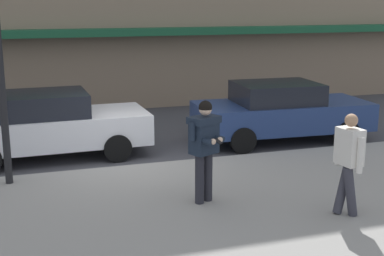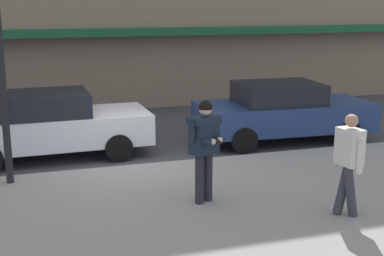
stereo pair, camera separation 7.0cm
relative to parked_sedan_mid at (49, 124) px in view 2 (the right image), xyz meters
name	(u,v)px [view 2 (the right image)]	position (x,y,z in m)	size (l,w,h in m)	color
ground_plane	(134,168)	(1.68, -1.40, -0.79)	(80.00, 80.00, 0.00)	#3D3D42
sidewalk	(222,206)	(2.68, -4.25, -0.72)	(32.00, 5.30, 0.14)	gray
curb_paint_line	(177,163)	(2.68, -1.35, -0.79)	(28.00, 0.12, 0.01)	silver
parked_sedan_mid	(49,124)	(0.00, 0.00, 0.00)	(4.54, 2.01, 1.54)	silver
parked_sedan_far	(282,111)	(5.84, -0.25, 0.00)	(4.58, 2.09, 1.54)	navy
man_texting_on_phone	(204,140)	(2.39, -4.14, 0.46)	(0.62, 0.65, 1.81)	#23232B
pedestrian_in_light_coat	(349,158)	(4.42, -5.39, 0.32)	(0.37, 0.60, 1.70)	#33333D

